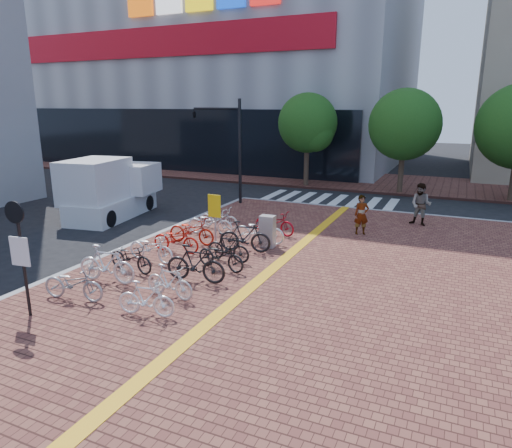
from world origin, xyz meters
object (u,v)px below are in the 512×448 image
at_px(bike_4, 176,239).
at_px(bike_7, 219,218).
at_px(bike_3, 151,248).
at_px(box_truck, 110,190).
at_px(utility_box, 267,231).
at_px(traffic_light_pole, 218,132).
at_px(bike_9, 169,282).
at_px(pedestrian_a, 362,215).
at_px(bike_0, 73,284).
at_px(bike_5, 192,231).
at_px(bike_6, 210,222).
at_px(bike_13, 245,236).
at_px(bike_15, 275,223).
at_px(yellow_sign, 215,211).
at_px(bike_8, 146,299).
at_px(bike_10, 196,264).
at_px(notice_sign, 20,245).
at_px(bike_1, 106,264).
at_px(bike_2, 131,257).
at_px(bike_14, 259,230).
at_px(bike_11, 221,255).
at_px(pedestrian_b, 421,204).
at_px(bike_12, 228,247).

height_order(bike_4, bike_7, bike_4).
distance_m(bike_3, box_truck, 7.76).
relative_size(utility_box, traffic_light_pole, 0.22).
xyz_separation_m(bike_9, pedestrian_a, (3.50, 8.62, 0.35)).
xyz_separation_m(bike_0, bike_5, (0.14, 5.81, 0.04)).
bearing_deg(bike_7, bike_6, -174.22).
bearing_deg(bike_0, utility_box, -33.33).
xyz_separation_m(bike_13, bike_15, (0.11, 2.60, -0.08)).
distance_m(bike_6, box_truck, 6.31).
distance_m(bike_0, utility_box, 7.26).
bearing_deg(pedestrian_a, yellow_sign, -165.92).
relative_size(bike_7, bike_8, 1.16).
distance_m(bike_10, bike_15, 5.83).
relative_size(bike_13, notice_sign, 0.64).
bearing_deg(utility_box, bike_3, -133.42).
height_order(bike_1, bike_2, bike_1).
height_order(bike_10, box_truck, box_truck).
bearing_deg(bike_15, bike_14, -170.92).
height_order(bike_2, bike_5, bike_5).
relative_size(bike_15, box_truck, 0.35).
relative_size(bike_1, bike_13, 1.02).
bearing_deg(bike_8, traffic_light_pole, 10.74).
xyz_separation_m(bike_13, utility_box, (0.52, 0.88, 0.03)).
distance_m(bike_11, bike_15, 4.57).
height_order(bike_2, bike_6, bike_6).
xyz_separation_m(bike_2, pedestrian_b, (7.92, 9.89, 0.47)).
distance_m(bike_1, pedestrian_a, 10.29).
bearing_deg(box_truck, bike_8, -44.70).
height_order(bike_4, pedestrian_b, pedestrian_b).
bearing_deg(bike_12, pedestrian_b, -32.01).
distance_m(bike_8, utility_box, 6.64).
bearing_deg(bike_0, bike_6, -10.46).
xyz_separation_m(bike_3, box_truck, (-6.00, 4.87, 0.72)).
bearing_deg(bike_11, bike_6, 43.83).
relative_size(bike_2, bike_13, 0.94).
bearing_deg(bike_2, utility_box, -28.33).
xyz_separation_m(bike_4, bike_11, (2.34, -0.92, -0.01)).
bearing_deg(notice_sign, yellow_sign, 78.77).
relative_size(bike_9, notice_sign, 0.52).
xyz_separation_m(bike_9, pedestrian_b, (5.58, 11.14, 0.46)).
height_order(bike_5, box_truck, box_truck).
xyz_separation_m(bike_1, bike_5, (0.19, 4.45, -0.07)).
bearing_deg(box_truck, bike_15, -0.07).
xyz_separation_m(bike_2, bike_8, (2.45, -2.43, -0.00)).
bearing_deg(bike_15, bike_0, 173.86).
bearing_deg(traffic_light_pole, bike_10, -64.88).
height_order(bike_15, pedestrian_a, pedestrian_a).
bearing_deg(bike_1, yellow_sign, -19.27).
xyz_separation_m(bike_15, pedestrian_b, (5.34, 3.99, 0.45)).
xyz_separation_m(bike_12, bike_14, (0.14, 2.29, 0.03)).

